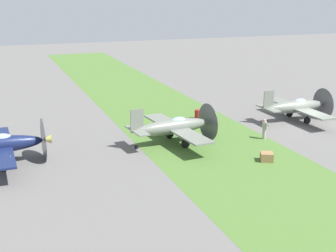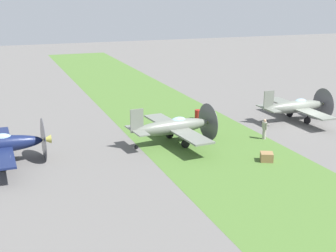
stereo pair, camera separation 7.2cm
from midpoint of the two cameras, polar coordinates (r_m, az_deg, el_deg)
The scene contains 7 objects.
ground_plane at distance 45.37m, azimuth 17.21°, elevation -0.07°, with size 160.00×160.00×0.00m, color #605E5B.
grass_verge at distance 39.65m, azimuth 4.11°, elevation -1.66°, with size 120.00×11.00×0.01m, color #476B2D.
airplane_lead at distance 46.68m, azimuth 15.28°, elevation 2.28°, with size 9.19×7.32×3.30m.
airplane_wingman at distance 38.20m, azimuth 0.74°, elevation -0.09°, with size 9.55×7.56×3.39m.
ground_crew_chief at distance 40.31m, azimuth 11.63°, elevation -0.31°, with size 0.63×0.38×1.73m.
fuel_drum at distance 45.96m, azimuth 3.67°, elevation 1.41°, with size 0.60×0.60×0.90m, color maroon.
supply_crate at distance 35.33m, azimuth 11.89°, elevation -3.67°, with size 0.90×0.90×0.64m, color olive.
Camera 2 is at (34.31, -27.13, 12.02)m, focal length 50.44 mm.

